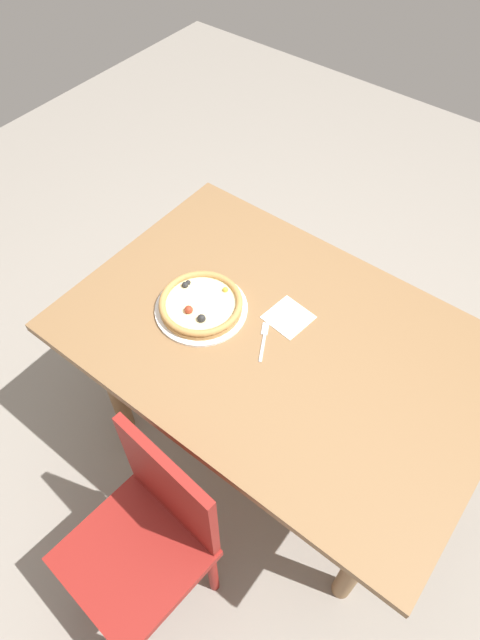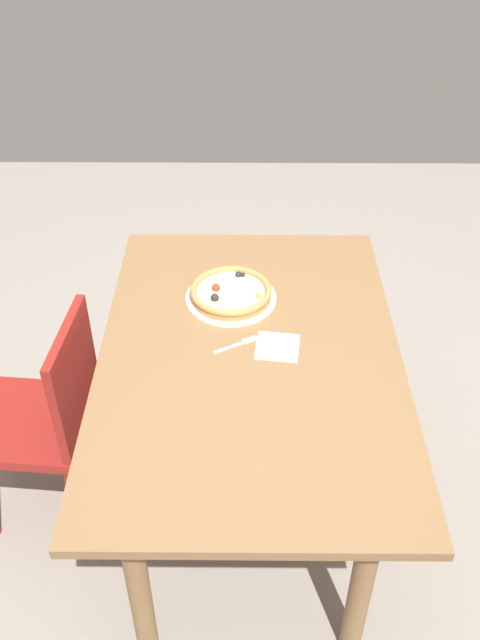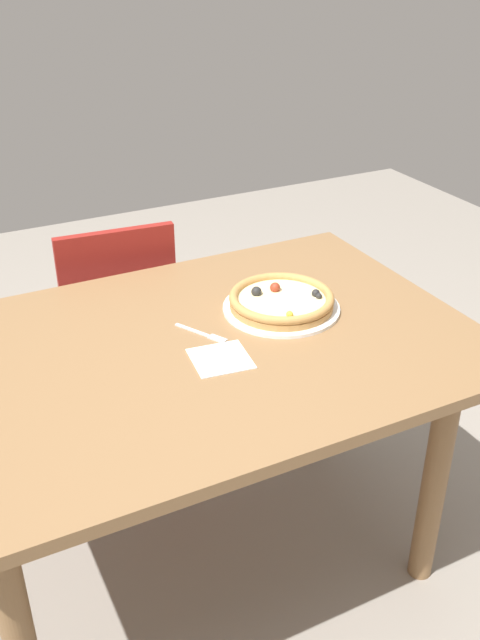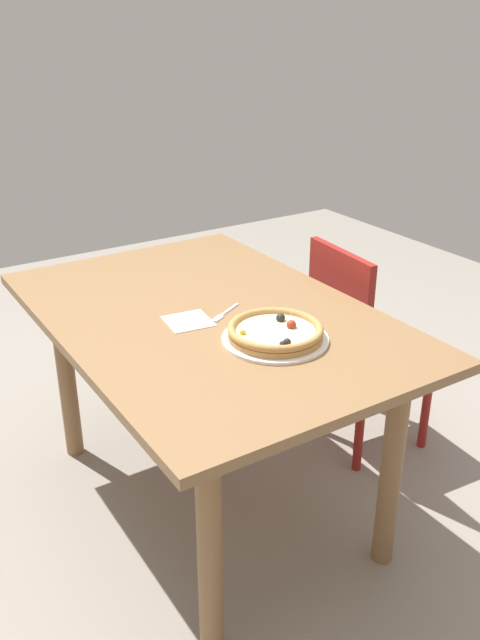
% 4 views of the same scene
% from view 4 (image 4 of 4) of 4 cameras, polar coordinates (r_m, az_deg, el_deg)
% --- Properties ---
extents(ground_plane, '(6.00, 6.00, 0.00)m').
position_cam_4_polar(ground_plane, '(2.62, -2.41, -14.99)').
color(ground_plane, gray).
extents(dining_table, '(1.45, 0.98, 0.77)m').
position_cam_4_polar(dining_table, '(2.26, -2.70, -1.87)').
color(dining_table, olive).
rests_on(dining_table, ground).
extents(chair_near, '(0.43, 0.43, 0.88)m').
position_cam_4_polar(chair_near, '(2.72, 10.23, -1.66)').
color(chair_near, maroon).
rests_on(chair_near, ground).
extents(plate, '(0.32, 0.32, 0.01)m').
position_cam_4_polar(plate, '(2.02, 3.02, -1.62)').
color(plate, white).
rests_on(plate, dining_table).
extents(pizza, '(0.29, 0.29, 0.05)m').
position_cam_4_polar(pizza, '(2.01, 3.05, -0.97)').
color(pizza, '#B78447').
rests_on(pizza, plate).
extents(fork, '(0.09, 0.15, 0.00)m').
position_cam_4_polar(fork, '(2.19, -1.46, 0.51)').
color(fork, silver).
rests_on(fork, dining_table).
extents(napkin, '(0.16, 0.16, 0.00)m').
position_cam_4_polar(napkin, '(2.15, -4.45, -0.10)').
color(napkin, white).
rests_on(napkin, dining_table).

